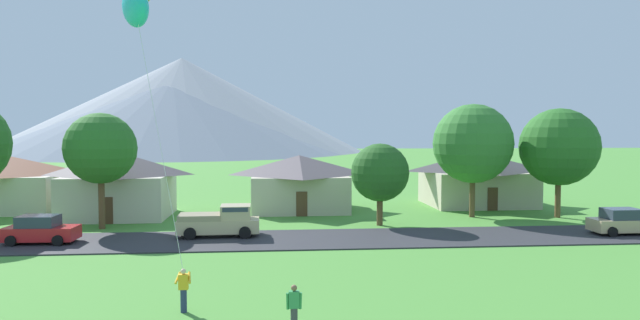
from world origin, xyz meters
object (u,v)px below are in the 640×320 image
Objects in this scene: tree_near_right at (473,144)px; watcher_person at (294,308)px; tree_right_of_center at (101,149)px; kite_flyer_with_kite at (137,13)px; parked_car_tan_mid_west at (623,222)px; house_right_center at (477,178)px; pickup_truck_sand_west_side at (221,221)px; house_left_center at (299,182)px; house_rightmost at (2,182)px; tree_left_of_center at (380,173)px; tree_center at (559,147)px; house_leftmost at (119,183)px; parked_car_red_west_end at (40,230)px.

tree_near_right is 29.00m from watcher_person.
kite_flyer_with_kite reaches higher than tree_right_of_center.
tree_near_right is at bearing 130.57° from parked_car_tan_mid_west.
house_right_center is 15.89m from parked_car_tan_mid_west.
kite_flyer_with_kite reaches higher than tree_near_right.
pickup_truck_sand_west_side reaches higher than parked_car_tan_mid_west.
tree_near_right is 28.99m from kite_flyer_with_kite.
parked_car_tan_mid_west is 26.37m from pickup_truck_sand_west_side.
tree_near_right reaches higher than house_left_center.
watcher_person is at bearing -122.11° from tree_near_right.
pickup_truck_sand_west_side is at bearing -34.75° from house_rightmost.
parked_car_tan_mid_west is (34.89, -5.39, -4.76)m from tree_right_of_center.
house_rightmost is at bearing 176.11° from house_left_center.
house_left_center is 0.89× the size of house_right_center.
house_left_center is 16.61m from house_right_center.
house_left_center is 0.81× the size of house_rightmost.
tree_right_of_center is 27.91m from tree_near_right.
tree_left_of_center is 8.92m from tree_near_right.
house_rightmost is at bearing 127.30° from watcher_person.
tree_center is at bearing 93.45° from parked_car_tan_mid_west.
parked_car_tan_mid_west is (4.12, -15.26, -1.65)m from house_right_center.
parked_car_tan_mid_west is at bearing -33.23° from house_left_center.
parked_car_tan_mid_west is (0.45, -7.51, -4.72)m from tree_center.
house_leftmost is 0.97× the size of house_left_center.
tree_center is 8.88m from parked_car_tan_mid_west.
house_left_center is at bearing 38.95° from parked_car_red_west_end.
watcher_person is at bearing -42.13° from kite_flyer_with_kite.
tree_right_of_center is 25.16m from watcher_person.
kite_flyer_with_kite is (-13.44, -15.28, 8.00)m from tree_left_of_center.
house_left_center is 1.01× the size of tree_center.
tree_right_of_center is at bearing -176.47° from tree_center.
tree_near_right is (-3.01, -6.93, 3.32)m from house_right_center.
kite_flyer_with_kite is (-24.54, -25.40, 9.32)m from house_right_center.
parked_car_tan_mid_west is at bearing -18.32° from house_rightmost.
house_leftmost is 14.75m from house_left_center.
parked_car_red_west_end is 1.01× the size of parked_car_tan_mid_west.
parked_car_red_west_end is at bearing 179.55° from parked_car_tan_mid_west.
tree_center is at bearing 46.93° from watcher_person.
tree_near_right is at bearing 57.89° from watcher_person.
tree_right_of_center is 17.85m from kite_flyer_with_kite.
tree_near_right is 31.33m from parked_car_red_west_end.
tree_center is 2.03× the size of parked_car_red_west_end.
house_leftmost is at bearing 162.83° from parked_car_tan_mid_west.
tree_right_of_center is (11.15, -9.85, 3.12)m from house_rightmost.
tree_near_right is 0.69× the size of kite_flyer_with_kite.
parked_car_tan_mid_west is at bearing -86.55° from tree_center.
tree_near_right is at bearing 173.04° from tree_center.
tree_right_of_center reaches higher than house_leftmost.
kite_flyer_with_kite reaches higher than house_left_center.
parked_car_tan_mid_west is at bearing -49.43° from tree_near_right.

